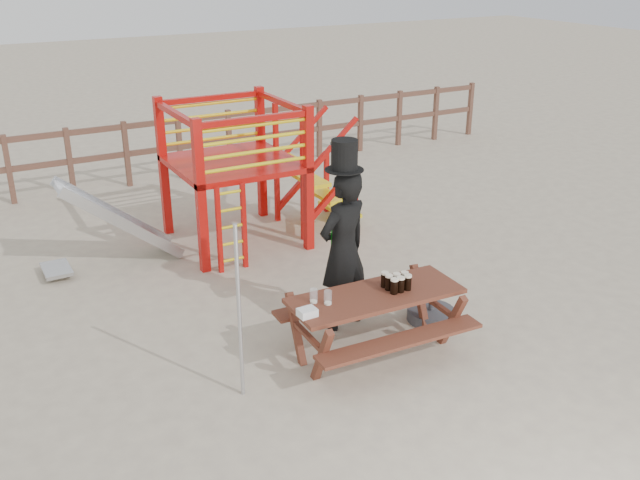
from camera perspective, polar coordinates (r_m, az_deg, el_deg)
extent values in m
plane|color=#BBAD91|center=(7.82, 2.39, -9.13)|extent=(60.00, 60.00, 0.00)
cube|color=brown|center=(13.48, -13.36, 9.05)|extent=(15.00, 0.06, 0.10)
cube|color=brown|center=(13.60, -13.17, 6.98)|extent=(15.00, 0.06, 0.10)
cube|color=brown|center=(13.18, -23.63, 5.18)|extent=(0.09, 0.09, 1.20)
cube|color=brown|center=(13.29, -19.38, 5.94)|extent=(0.09, 0.09, 1.20)
cube|color=brown|center=(13.48, -15.21, 6.65)|extent=(0.09, 0.09, 1.20)
cube|color=brown|center=(13.74, -11.16, 7.30)|extent=(0.09, 0.09, 1.20)
cube|color=brown|center=(14.06, -7.27, 7.90)|extent=(0.09, 0.09, 1.20)
cube|color=brown|center=(14.45, -3.56, 8.43)|extent=(0.09, 0.09, 1.20)
cube|color=brown|center=(14.89, -0.05, 8.90)|extent=(0.09, 0.09, 1.20)
cube|color=brown|center=(15.39, 3.25, 9.31)|extent=(0.09, 0.09, 1.20)
cube|color=brown|center=(15.93, 6.34, 9.66)|extent=(0.09, 0.09, 1.20)
cube|color=brown|center=(16.52, 9.23, 9.97)|extent=(0.09, 0.09, 1.20)
cube|color=brown|center=(17.14, 11.92, 10.23)|extent=(0.09, 0.09, 1.20)
cube|color=#B8100C|center=(9.45, -9.52, 3.36)|extent=(0.12, 0.12, 2.10)
cube|color=#B8100C|center=(10.06, -0.93, 4.85)|extent=(0.12, 0.12, 2.10)
cube|color=#B8100C|center=(10.91, -12.44, 5.73)|extent=(0.12, 0.12, 2.10)
cube|color=#B8100C|center=(11.44, -4.74, 6.96)|extent=(0.12, 0.12, 2.10)
cube|color=#B8100C|center=(10.39, -6.95, 6.12)|extent=(1.72, 1.72, 0.08)
cube|color=#B8100C|center=(9.48, -5.29, 9.60)|extent=(1.60, 0.08, 0.08)
cube|color=#B8100C|center=(10.93, -8.79, 11.16)|extent=(1.60, 0.08, 0.08)
cube|color=#B8100C|center=(9.93, -11.49, 9.85)|extent=(0.08, 1.60, 0.08)
cube|color=#B8100C|center=(10.51, -3.06, 10.94)|extent=(0.08, 1.60, 0.08)
cylinder|color=yellow|center=(9.63, -5.16, 6.00)|extent=(1.50, 0.05, 0.05)
cylinder|color=yellow|center=(11.06, -8.60, 8.01)|extent=(1.50, 0.05, 0.05)
cylinder|color=yellow|center=(9.58, -5.20, 7.04)|extent=(1.50, 0.05, 0.05)
cylinder|color=yellow|center=(11.02, -8.65, 8.92)|extent=(1.50, 0.05, 0.05)
cylinder|color=yellow|center=(9.54, -5.24, 8.08)|extent=(1.50, 0.05, 0.05)
cylinder|color=yellow|center=(10.98, -8.71, 9.83)|extent=(1.50, 0.05, 0.05)
cylinder|color=yellow|center=(9.49, -5.27, 9.13)|extent=(1.50, 0.05, 0.05)
cylinder|color=yellow|center=(10.94, -8.76, 10.75)|extent=(1.50, 0.05, 0.05)
cube|color=#B8100C|center=(9.53, -8.08, 0.72)|extent=(0.06, 0.06, 1.20)
cube|color=#B8100C|center=(9.65, -6.10, 1.11)|extent=(0.06, 0.06, 1.20)
cylinder|color=yellow|center=(9.76, -6.96, -1.54)|extent=(0.36, 0.04, 0.04)
cylinder|color=yellow|center=(9.67, -7.02, -0.24)|extent=(0.36, 0.04, 0.04)
cylinder|color=yellow|center=(9.58, -7.09, 1.08)|extent=(0.36, 0.04, 0.04)
cylinder|color=yellow|center=(9.49, -7.16, 2.43)|extent=(0.36, 0.04, 0.04)
cylinder|color=yellow|center=(9.42, -7.23, 3.80)|extent=(0.36, 0.04, 0.04)
cube|color=yellow|center=(10.80, -2.24, 6.24)|extent=(0.30, 0.90, 0.06)
cube|color=yellow|center=(11.01, -0.91, 4.94)|extent=(0.30, 0.90, 0.06)
cube|color=yellow|center=(11.23, 0.36, 3.69)|extent=(0.30, 0.90, 0.06)
cube|color=yellow|center=(11.46, 1.58, 2.49)|extent=(0.30, 0.90, 0.06)
cube|color=#B8100C|center=(10.75, 0.80, 3.49)|extent=(0.95, 0.08, 0.86)
cube|color=#B8100C|center=(11.50, -1.44, 4.76)|extent=(0.95, 0.08, 0.86)
cube|color=#BABDC2|center=(10.10, -15.73, 1.46)|extent=(1.53, 0.55, 1.21)
cube|color=#BABDC2|center=(9.83, -15.36, 1.19)|extent=(1.58, 0.04, 1.28)
cube|color=#BABDC2|center=(10.33, -16.13, 2.13)|extent=(1.58, 0.04, 1.28)
cube|color=#BABDC2|center=(10.15, -20.33, -2.20)|extent=(0.35, 0.55, 0.05)
cube|color=brown|center=(7.53, 4.48, -4.46)|extent=(1.88, 0.77, 0.05)
cube|color=brown|center=(7.28, 6.50, -8.02)|extent=(1.86, 0.33, 0.04)
cube|color=brown|center=(8.04, 2.55, -4.76)|extent=(1.86, 0.33, 0.04)
cube|color=brown|center=(7.37, -0.92, -8.23)|extent=(0.12, 1.12, 0.67)
cube|color=brown|center=(8.09, 9.22, -5.56)|extent=(0.12, 1.12, 0.67)
imported|color=black|center=(7.99, 1.87, -0.83)|extent=(0.77, 0.61, 1.87)
cube|color=#0B7D12|center=(8.00, 1.12, 0.95)|extent=(0.08, 0.04, 0.44)
cylinder|color=black|center=(7.67, 1.96, 5.65)|extent=(0.42, 0.42, 0.01)
cylinder|color=black|center=(7.62, 1.97, 6.86)|extent=(0.29, 0.29, 0.32)
cube|color=white|center=(7.69, 1.21, 7.89)|extent=(0.15, 0.04, 0.04)
cylinder|color=#B2B2B7|center=(6.77, -6.48, -5.85)|extent=(0.04, 0.04, 1.80)
cylinder|color=#37373C|center=(8.56, 8.85, -5.90)|extent=(0.57, 0.57, 0.13)
cylinder|color=#37373C|center=(8.51, 8.90, -5.20)|extent=(0.07, 0.07, 0.11)
cube|color=white|center=(7.04, -1.03, -5.81)|extent=(0.18, 0.15, 0.08)
cylinder|color=black|center=(7.50, 5.96, -3.77)|extent=(0.08, 0.08, 0.15)
cylinder|color=#F2E1C5|center=(7.47, 5.98, -3.17)|extent=(0.08, 0.08, 0.02)
cylinder|color=black|center=(7.55, 6.47, -3.63)|extent=(0.08, 0.08, 0.15)
cylinder|color=#F2E1C5|center=(7.51, 6.50, -3.04)|extent=(0.08, 0.08, 0.02)
cylinder|color=black|center=(7.60, 7.02, -3.45)|extent=(0.08, 0.08, 0.15)
cylinder|color=#F2E1C5|center=(7.57, 7.05, -2.86)|extent=(0.08, 0.08, 0.02)
cylinder|color=black|center=(7.58, 5.53, -3.46)|extent=(0.08, 0.08, 0.15)
cylinder|color=#F2E1C5|center=(7.54, 5.55, -2.88)|extent=(0.08, 0.08, 0.02)
cylinder|color=black|center=(7.62, 6.13, -3.34)|extent=(0.08, 0.08, 0.15)
cylinder|color=#F2E1C5|center=(7.58, 6.16, -2.75)|extent=(0.08, 0.08, 0.02)
cylinder|color=black|center=(7.67, 6.76, -3.21)|extent=(0.08, 0.08, 0.15)
cylinder|color=#F2E1C5|center=(7.63, 6.79, -2.63)|extent=(0.08, 0.08, 0.02)
cylinder|color=black|center=(7.64, 5.20, -3.23)|extent=(0.08, 0.08, 0.15)
cylinder|color=#F2E1C5|center=(7.60, 5.22, -2.65)|extent=(0.08, 0.08, 0.02)
cylinder|color=silver|center=(7.25, 0.63, -4.62)|extent=(0.08, 0.08, 0.15)
cylinder|color=#F2E1C5|center=(7.28, 0.63, -5.08)|extent=(0.07, 0.07, 0.02)
cylinder|color=silver|center=(7.28, -0.52, -4.49)|extent=(0.08, 0.08, 0.15)
cylinder|color=#F2E1C5|center=(7.31, -0.51, -4.94)|extent=(0.07, 0.07, 0.02)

